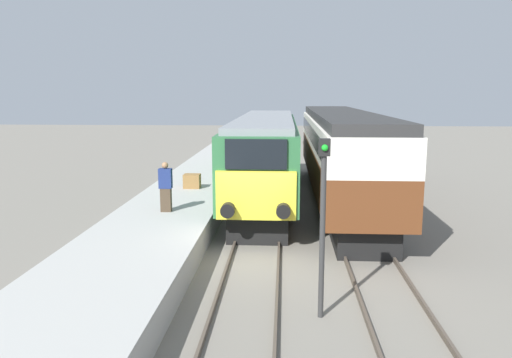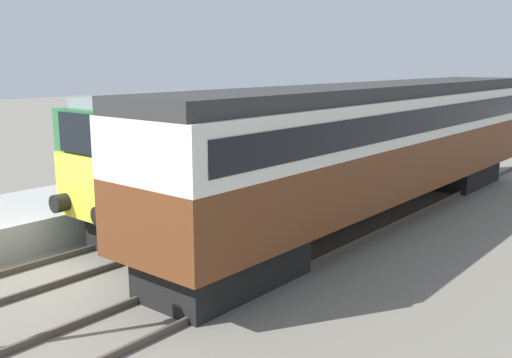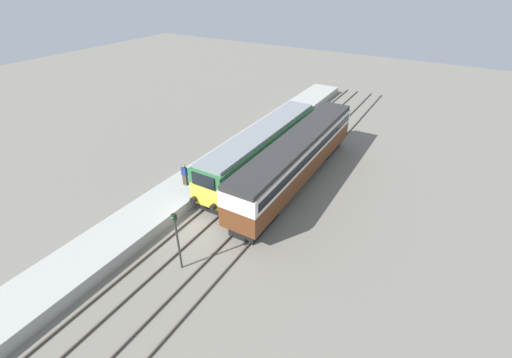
{
  "view_description": "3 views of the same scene",
  "coord_description": "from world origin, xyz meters",
  "px_view_note": "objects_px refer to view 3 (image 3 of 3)",
  "views": [
    {
      "loc": [
        0.87,
        -14.3,
        4.92
      ],
      "look_at": [
        0.0,
        0.75,
        2.28
      ],
      "focal_mm": 35.0,
      "sensor_mm": 36.0,
      "label": 1
    },
    {
      "loc": [
        11.19,
        -6.66,
        4.65
      ],
      "look_at": [
        1.7,
        4.75,
        1.6
      ],
      "focal_mm": 40.0,
      "sensor_mm": 36.0,
      "label": 2
    },
    {
      "loc": [
        12.89,
        -14.1,
        15.12
      ],
      "look_at": [
        1.7,
        4.75,
        1.6
      ],
      "focal_mm": 24.0,
      "sensor_mm": 36.0,
      "label": 3
    }
  ],
  "objects_px": {
    "passenger_carriage": "(297,155)",
    "luggage_crate": "(220,159)",
    "locomotive": "(262,147)",
    "signal_post": "(177,237)",
    "person_on_platform": "(185,175)"
  },
  "relations": [
    {
      "from": "locomotive",
      "to": "passenger_carriage",
      "type": "height_order",
      "value": "passenger_carriage"
    },
    {
      "from": "signal_post",
      "to": "luggage_crate",
      "type": "relative_size",
      "value": 5.66
    },
    {
      "from": "locomotive",
      "to": "luggage_crate",
      "type": "height_order",
      "value": "locomotive"
    },
    {
      "from": "person_on_platform",
      "to": "luggage_crate",
      "type": "distance_m",
      "value": 4.35
    },
    {
      "from": "passenger_carriage",
      "to": "luggage_crate",
      "type": "xyz_separation_m",
      "value": [
        -6.51,
        -1.69,
        -1.32
      ]
    },
    {
      "from": "person_on_platform",
      "to": "luggage_crate",
      "type": "relative_size",
      "value": 2.47
    },
    {
      "from": "locomotive",
      "to": "passenger_carriage",
      "type": "distance_m",
      "value": 3.42
    },
    {
      "from": "passenger_carriage",
      "to": "locomotive",
      "type": "bearing_deg",
      "value": 175.06
    },
    {
      "from": "locomotive",
      "to": "passenger_carriage",
      "type": "bearing_deg",
      "value": -4.94
    },
    {
      "from": "signal_post",
      "to": "luggage_crate",
      "type": "bearing_deg",
      "value": 114.52
    },
    {
      "from": "passenger_carriage",
      "to": "person_on_platform",
      "type": "distance_m",
      "value": 8.97
    },
    {
      "from": "luggage_crate",
      "to": "person_on_platform",
      "type": "bearing_deg",
      "value": -91.37
    },
    {
      "from": "passenger_carriage",
      "to": "luggage_crate",
      "type": "bearing_deg",
      "value": -165.47
    },
    {
      "from": "locomotive",
      "to": "person_on_platform",
      "type": "height_order",
      "value": "locomotive"
    },
    {
      "from": "passenger_carriage",
      "to": "signal_post",
      "type": "bearing_deg",
      "value": -97.91
    }
  ]
}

